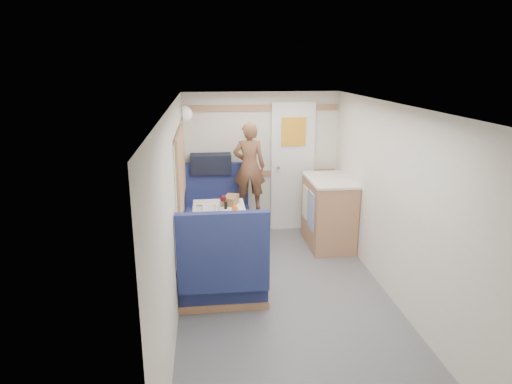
{
  "coord_description": "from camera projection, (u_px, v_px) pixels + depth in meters",
  "views": [
    {
      "loc": [
        -0.79,
        -4.09,
        2.39
      ],
      "look_at": [
        -0.23,
        0.9,
        0.96
      ],
      "focal_mm": 32.0,
      "sensor_mm": 36.0,
      "label": 1
    }
  ],
  "objects": [
    {
      "name": "oak_trim_low",
      "position": [
        261.0,
        173.0,
        6.54
      ],
      "size": [
        2.15,
        0.02,
        0.08
      ],
      "primitive_type": "cube",
      "color": "#986844",
      "rests_on": "wall_back"
    },
    {
      "name": "oak_trim_high",
      "position": [
        262.0,
        108.0,
        6.29
      ],
      "size": [
        2.15,
        0.02,
        0.08
      ],
      "primitive_type": "cube",
      "color": "#986844",
      "rests_on": "wall_back"
    },
    {
      "name": "salt_grinder",
      "position": [
        216.0,
        208.0,
        5.26
      ],
      "size": [
        0.04,
        0.04,
        0.1
      ],
      "primitive_type": "cylinder",
      "color": "silver",
      "rests_on": "dinette_table"
    },
    {
      "name": "side_window",
      "position": [
        180.0,
        167.0,
        5.14
      ],
      "size": [
        0.04,
        1.3,
        0.72
      ],
      "primitive_type": "cube",
      "color": "#A6B499",
      "rests_on": "wall_left"
    },
    {
      "name": "pepper_grinder",
      "position": [
        226.0,
        206.0,
        5.31
      ],
      "size": [
        0.04,
        0.04,
        0.1
      ],
      "primitive_type": "cylinder",
      "color": "black",
      "rests_on": "dinette_table"
    },
    {
      "name": "rear_door",
      "position": [
        293.0,
        164.0,
        6.54
      ],
      "size": [
        0.62,
        0.12,
        1.86
      ],
      "color": "white",
      "rests_on": "wall_back"
    },
    {
      "name": "bench_far",
      "position": [
        218.0,
        220.0,
        6.27
      ],
      "size": [
        0.9,
        0.59,
        1.05
      ],
      "color": "#181E4D",
      "rests_on": "floor"
    },
    {
      "name": "bench_near",
      "position": [
        223.0,
        276.0,
        4.62
      ],
      "size": [
        0.9,
        0.59,
        1.05
      ],
      "color": "#181E4D",
      "rests_on": "floor"
    },
    {
      "name": "tumbler_left",
      "position": [
        200.0,
        211.0,
        5.13
      ],
      "size": [
        0.07,
        0.07,
        0.12
      ],
      "primitive_type": "cylinder",
      "color": "white",
      "rests_on": "dinette_table"
    },
    {
      "name": "galley_counter",
      "position": [
        328.0,
        212.0,
        6.08
      ],
      "size": [
        0.57,
        0.92,
        0.92
      ],
      "color": "#986844",
      "rests_on": "floor"
    },
    {
      "name": "floor",
      "position": [
        288.0,
        305.0,
        4.64
      ],
      "size": [
        4.5,
        4.5,
        0.0
      ],
      "primitive_type": "plane",
      "color": "#515156",
      "rests_on": "ground"
    },
    {
      "name": "tumbler_right",
      "position": [
        223.0,
        201.0,
        5.47
      ],
      "size": [
        0.07,
        0.07,
        0.12
      ],
      "primitive_type": "cylinder",
      "color": "silver",
      "rests_on": "dinette_table"
    },
    {
      "name": "wall_back",
      "position": [
        261.0,
        163.0,
        6.52
      ],
      "size": [
        2.2,
        0.02,
        2.0
      ],
      "primitive_type": "cube",
      "color": "silver",
      "rests_on": "floor"
    },
    {
      "name": "wall_right",
      "position": [
        400.0,
        208.0,
        4.49
      ],
      "size": [
        0.02,
        4.5,
        2.0
      ],
      "primitive_type": "cube",
      "color": "silver",
      "rests_on": "floor"
    },
    {
      "name": "wine_glass",
      "position": [
        223.0,
        199.0,
        5.33
      ],
      "size": [
        0.08,
        0.08,
        0.17
      ],
      "color": "white",
      "rests_on": "dinette_table"
    },
    {
      "name": "ceiling",
      "position": [
        292.0,
        107.0,
        4.09
      ],
      "size": [
        4.5,
        4.5,
        0.0
      ],
      "primitive_type": "plane",
      "rotation": [
        3.14,
        0.0,
        0.0
      ],
      "color": "silver",
      "rests_on": "wall_back"
    },
    {
      "name": "cheese_block",
      "position": [
        227.0,
        215.0,
        5.07
      ],
      "size": [
        0.1,
        0.07,
        0.03
      ],
      "primitive_type": "cube",
      "rotation": [
        0.0,
        0.0,
        -0.12
      ],
      "color": "#EDD489",
      "rests_on": "tray"
    },
    {
      "name": "wall_left",
      "position": [
        174.0,
        217.0,
        4.25
      ],
      "size": [
        0.02,
        4.5,
        2.0
      ],
      "primitive_type": "cube",
      "color": "silver",
      "rests_on": "floor"
    },
    {
      "name": "tray",
      "position": [
        232.0,
        211.0,
        5.27
      ],
      "size": [
        0.31,
        0.37,
        0.02
      ],
      "primitive_type": "cube",
      "rotation": [
        0.0,
        0.0,
        0.21
      ],
      "color": "white",
      "rests_on": "dinette_table"
    },
    {
      "name": "ledge",
      "position": [
        216.0,
        174.0,
        6.36
      ],
      "size": [
        0.9,
        0.14,
        0.04
      ],
      "primitive_type": "cube",
      "color": "#986844",
      "rests_on": "bench_far"
    },
    {
      "name": "duffel_bag",
      "position": [
        211.0,
        164.0,
        6.31
      ],
      "size": [
        0.56,
        0.27,
        0.27
      ],
      "primitive_type": "cube",
      "rotation": [
        0.0,
        0.0,
        -0.01
      ],
      "color": "black",
      "rests_on": "ledge"
    },
    {
      "name": "orange_fruit",
      "position": [
        235.0,
        209.0,
        5.21
      ],
      "size": [
        0.07,
        0.07,
        0.07
      ],
      "primitive_type": "sphere",
      "color": "#F5600A",
      "rests_on": "tray"
    },
    {
      "name": "bread_loaf",
      "position": [
        231.0,
        201.0,
        5.51
      ],
      "size": [
        0.22,
        0.3,
        0.11
      ],
      "primitive_type": "cube",
      "rotation": [
        0.0,
        0.0,
        -0.32
      ],
      "color": "brown",
      "rests_on": "dinette_table"
    },
    {
      "name": "beer_glass",
      "position": [
        235.0,
        199.0,
        5.55
      ],
      "size": [
        0.07,
        0.07,
        0.11
      ],
      "primitive_type": "cylinder",
      "color": "#915E15",
      "rests_on": "dinette_table"
    },
    {
      "name": "dome_light",
      "position": [
        185.0,
        114.0,
        5.82
      ],
      "size": [
        0.2,
        0.2,
        0.2
      ],
      "primitive_type": "sphere",
      "color": "white",
      "rests_on": "wall_left"
    },
    {
      "name": "dinette_table",
      "position": [
        220.0,
        223.0,
        5.37
      ],
      "size": [
        0.62,
        0.92,
        0.72
      ],
      "color": "white",
      "rests_on": "floor"
    },
    {
      "name": "person",
      "position": [
        249.0,
        166.0,
        6.11
      ],
      "size": [
        0.46,
        0.33,
        1.18
      ],
      "primitive_type": "imported",
      "rotation": [
        0.0,
        0.0,
        3.03
      ],
      "color": "brown",
      "rests_on": "bench_far"
    }
  ]
}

